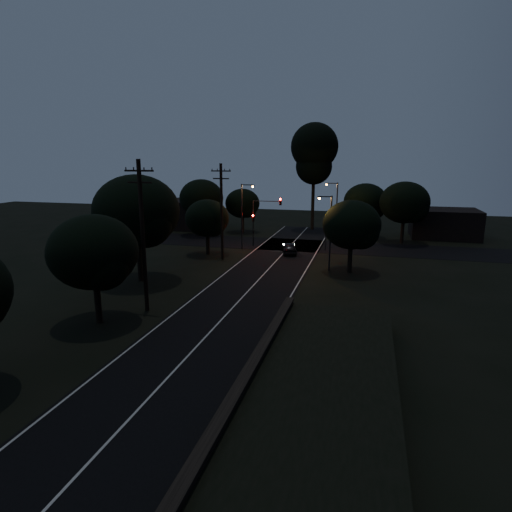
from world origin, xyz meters
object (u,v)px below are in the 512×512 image
Objects in this scene: utility_pole_mid at (143,234)px; streetlight_c at (329,228)px; tall_pine at (314,153)px; signal_left at (253,224)px; signal_mast at (266,213)px; utility_pole_far at (222,210)px; streetlight_b at (335,209)px; signal_right at (326,227)px; streetlight_a at (243,212)px; car at (289,248)px.

utility_pole_mid reaches higher than streetlight_c.
tall_pine is 18.35m from signal_left.
utility_pole_mid is at bearing -97.04° from signal_mast.
utility_pole_far is at bearing -106.93° from tall_pine.
streetlight_c is at bearing -87.86° from streetlight_b.
utility_pole_far is 2.56× the size of signal_right.
streetlight_a is at bearing 144.31° from streetlight_c.
signal_mast is at bearing 82.96° from utility_pole_mid.
signal_mast is at bearing -54.82° from car.
signal_right is (9.20, 0.00, 0.00)m from signal_left.
streetlight_b is (10.61, 6.00, 0.00)m from streetlight_a.
signal_mast is at bearing 68.89° from utility_pole_far.
streetlight_b reaches higher than signal_right.
utility_pole_mid reaches higher than signal_mast.
utility_pole_far is 1.40× the size of streetlight_c.
utility_pole_mid is 41.06m from tall_pine.
streetlight_b is at bearing 29.48° from streetlight_a.
streetlight_b is (9.91, 4.01, 1.80)m from signal_left.
car is at bearing -140.24° from signal_right.
streetlight_b reaches higher than signal_mast.
utility_pole_mid is 1.38× the size of streetlight_a.
streetlight_c is 9.24m from car.
streetlight_a is 1.00× the size of streetlight_b.
streetlight_a is (0.69, 6.00, -0.85)m from utility_pole_far.
signal_right is 10.18m from streetlight_c.
signal_left reaches higher than car.
streetlight_c is at bearing 51.74° from utility_pole_mid.
utility_pole_far is at bearing -143.00° from signal_right.
utility_pole_mid is 2.78× the size of car.
utility_pole_far is 13.53m from signal_right.
utility_pole_mid is at bearing -93.21° from signal_left.
streetlight_c reaches higher than signal_right.
signal_left is 1.04× the size of car.
signal_mast is 0.83× the size of streetlight_c.
car is at bearing -122.36° from streetlight_b.
signal_left is at bearing 180.00° from signal_right.
utility_pole_mid is 23.04m from streetlight_a.
utility_pole_far is 1.31× the size of streetlight_b.
signal_mast is at bearing 0.13° from signal_left.
utility_pole_far reaches higher than car.
tall_pine is 17.85m from signal_right.
signal_mast is 1.58× the size of car.
signal_right is at bearing -0.03° from signal_mast.
tall_pine is at bearing 69.64° from streetlight_a.
streetlight_c reaches higher than signal_mast.
streetlight_c is (4.83, -25.00, -7.44)m from tall_pine.
utility_pole_far is 1.68× the size of signal_mast.
streetlight_c reaches higher than car.
utility_pole_far is 24.85m from tall_pine.
signal_right is at bearing 67.01° from utility_pole_mid.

